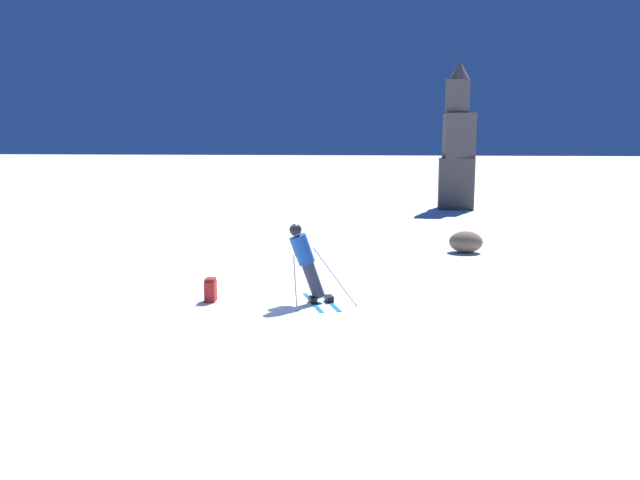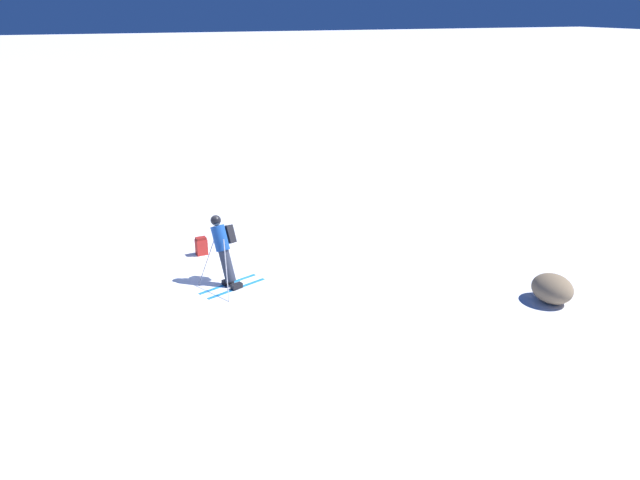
% 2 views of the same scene
% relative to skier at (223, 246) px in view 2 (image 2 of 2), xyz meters
% --- Properties ---
extents(ground_plane, '(300.00, 300.00, 0.00)m').
position_rel_skier_xyz_m(ground_plane, '(-0.96, 0.10, -0.94)').
color(ground_plane, white).
extents(skier, '(1.50, 1.70, 1.73)m').
position_rel_skier_xyz_m(skier, '(0.00, 0.00, 0.00)').
color(skier, '#1E7AC6').
rests_on(skier, ground).
extents(spare_backpack, '(0.26, 0.32, 0.50)m').
position_rel_skier_xyz_m(spare_backpack, '(-2.02, -0.18, -0.70)').
color(spare_backpack, '#AD231E').
rests_on(spare_backpack, ground).
extents(exposed_boulder_0, '(1.01, 0.86, 0.66)m').
position_rel_skier_xyz_m(exposed_boulder_0, '(3.78, 6.73, -0.61)').
color(exposed_boulder_0, '#7A664C').
rests_on(exposed_boulder_0, ground).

